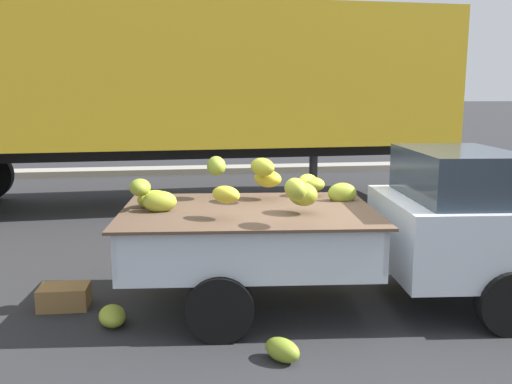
% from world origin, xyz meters
% --- Properties ---
extents(ground, '(220.00, 220.00, 0.00)m').
position_xyz_m(ground, '(0.00, 0.00, 0.00)').
color(ground, '#28282B').
extents(curb_strip, '(80.00, 0.80, 0.16)m').
position_xyz_m(curb_strip, '(0.00, 10.47, 0.08)').
color(curb_strip, gray).
rests_on(curb_strip, ground).
extents(pickup_truck, '(4.84, 2.25, 1.70)m').
position_xyz_m(pickup_truck, '(1.05, 0.13, 0.88)').
color(pickup_truck, silver).
rests_on(pickup_truck, ground).
extents(semi_trailer, '(12.10, 3.11, 3.95)m').
position_xyz_m(semi_trailer, '(-1.96, 6.00, 2.54)').
color(semi_trailer, gold).
rests_on(semi_trailer, ground).
extents(fallen_banana_bunch_near_tailgate, '(0.34, 0.43, 0.20)m').
position_xyz_m(fallen_banana_bunch_near_tailgate, '(-2.20, -0.03, 0.10)').
color(fallen_banana_bunch_near_tailgate, '#9EAD32').
rests_on(fallen_banana_bunch_near_tailgate, ground).
extents(fallen_banana_bunch_by_wheel, '(0.38, 0.40, 0.20)m').
position_xyz_m(fallen_banana_bunch_by_wheel, '(-0.66, -1.00, 0.10)').
color(fallen_banana_bunch_by_wheel, olive).
rests_on(fallen_banana_bunch_by_wheel, ground).
extents(produce_crate, '(0.53, 0.38, 0.24)m').
position_xyz_m(produce_crate, '(-2.76, 0.53, 0.12)').
color(produce_crate, olive).
rests_on(produce_crate, ground).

